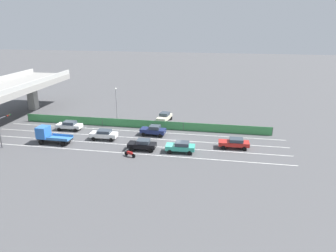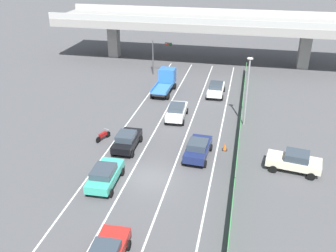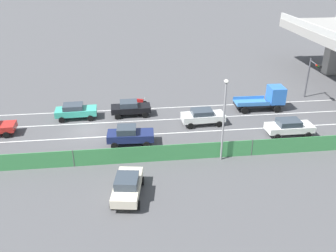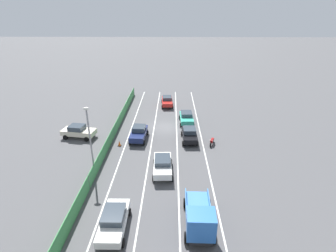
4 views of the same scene
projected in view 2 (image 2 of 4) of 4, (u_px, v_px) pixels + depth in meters
The scene contains 18 objects.
ground_plane at pixel (149, 178), 29.98m from camera, with size 300.00×300.00×0.00m, color #4C4C4F.
lane_line_left_edge at pixel (120, 134), 36.99m from camera, with size 0.14×49.84×0.01m, color silver.
lane_line_mid_left at pixel (151, 137), 36.36m from camera, with size 0.14×49.84×0.01m, color silver.
lane_line_mid_right at pixel (184, 140), 35.73m from camera, with size 0.14×49.84×0.01m, color silver.
lane_line_right_edge at pixel (218, 144), 35.11m from camera, with size 0.14×49.84×0.01m, color silver.
elevated_overpass at pixel (205, 24), 57.01m from camera, with size 47.08×9.77×7.62m.
green_fence at pixel (239, 139), 34.41m from camera, with size 0.10×45.94×1.51m.
car_hatchback_white at pixel (216, 89), 45.99m from camera, with size 2.06×4.52×1.62m.
car_sedan_white at pixel (177, 111), 39.76m from camera, with size 2.16×4.47×1.64m.
car_sedan_navy at pixel (198, 148), 32.44m from camera, with size 2.23×4.38×1.76m.
car_taxi_teal at pixel (105, 175), 28.75m from camera, with size 2.18×4.39×1.65m.
car_sedan_black at pixel (127, 140), 33.91m from camera, with size 2.08×4.30×1.65m.
flatbed_truck_blue at pixel (166, 80), 47.32m from camera, with size 2.37×5.51×2.69m.
motorcycle at pixel (103, 136), 35.65m from camera, with size 0.90×1.85×0.93m.
parked_sedan_cream at pixel (294, 161), 30.57m from camera, with size 4.58×2.58×1.74m.
traffic_light at pixel (159, 51), 52.07m from camera, with size 2.86×0.54×4.91m.
street_lamp at pixel (248, 85), 36.98m from camera, with size 0.60×0.36×7.21m.
traffic_cone at pixel (225, 147), 33.94m from camera, with size 0.47×0.47×0.72m.
Camera 2 is at (6.86, -24.15, 16.99)m, focal length 39.71 mm.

